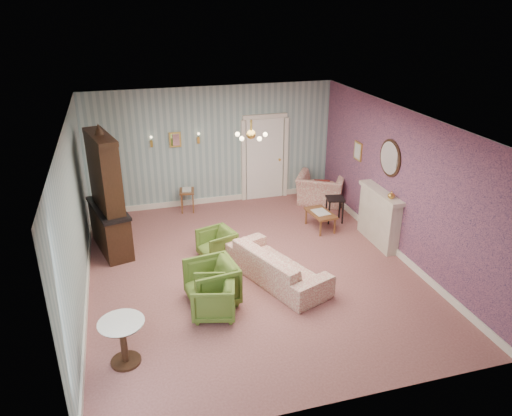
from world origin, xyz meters
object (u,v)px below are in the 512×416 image
object	(u,v)px
olive_chair_a	(213,297)
side_table_black	(334,210)
olive_chair_b	(212,281)
pedestal_table	(124,342)
fireplace	(379,217)
sofa_chintz	(277,259)
olive_chair_c	(217,243)
coffee_table	(320,220)
wingback_chair	(321,184)
dresser	(106,191)

from	to	relation	value
olive_chair_a	side_table_black	world-z (taller)	olive_chair_a
olive_chair_b	pedestal_table	bearing A→B (deg)	-59.85
olive_chair_b	fireplace	xyz separation A→B (m)	(3.78, 1.22, 0.17)
sofa_chintz	pedestal_table	bearing A→B (deg)	97.46
side_table_black	pedestal_table	size ratio (longest dim) A/B	0.83
olive_chair_c	sofa_chintz	bearing A→B (deg)	21.55
olive_chair_a	coffee_table	world-z (taller)	olive_chair_a
wingback_chair	coffee_table	xyz separation A→B (m)	(-0.59, -1.39, -0.29)
sofa_chintz	olive_chair_c	bearing A→B (deg)	17.07
coffee_table	olive_chair_c	bearing A→B (deg)	-165.08
fireplace	sofa_chintz	bearing A→B (deg)	-161.25
fireplace	pedestal_table	distance (m)	5.79
wingback_chair	pedestal_table	xyz separation A→B (m)	(-4.96, -4.70, -0.14)
coffee_table	side_table_black	xyz separation A→B (m)	(0.47, 0.28, 0.09)
olive_chair_b	wingback_chair	bearing A→B (deg)	127.63
olive_chair_a	sofa_chintz	bearing A→B (deg)	133.84
olive_chair_a	fireplace	xyz separation A→B (m)	(3.83, 1.61, 0.23)
fireplace	dresser	bearing A→B (deg)	167.19
pedestal_table	side_table_black	bearing A→B (deg)	36.59
wingback_chair	side_table_black	world-z (taller)	wingback_chair
olive_chair_a	olive_chair_c	distance (m)	1.93
coffee_table	pedestal_table	size ratio (longest dim) A/B	1.13
sofa_chintz	dresser	size ratio (longest dim) A/B	0.84
pedestal_table	coffee_table	bearing A→B (deg)	37.17
fireplace	side_table_black	distance (m)	1.32
olive_chair_b	pedestal_table	size ratio (longest dim) A/B	1.15
sofa_chintz	wingback_chair	world-z (taller)	wingback_chair
sofa_chintz	pedestal_table	size ratio (longest dim) A/B	3.05
sofa_chintz	pedestal_table	world-z (taller)	sofa_chintz
olive_chair_a	olive_chair_b	xyz separation A→B (m)	(0.05, 0.39, 0.06)
sofa_chintz	coffee_table	bearing A→B (deg)	-63.34
olive_chair_a	sofa_chintz	world-z (taller)	sofa_chintz
side_table_black	olive_chair_b	bearing A→B (deg)	-144.07
fireplace	olive_chair_c	bearing A→B (deg)	175.46
olive_chair_a	olive_chair_c	xyz separation A→B (m)	(0.44, 1.87, -0.02)
olive_chair_c	olive_chair_a	bearing A→B (deg)	-30.24
coffee_table	side_table_black	bearing A→B (deg)	30.71
olive_chair_b	olive_chair_c	bearing A→B (deg)	157.27
olive_chair_b	fireplace	size ratio (longest dim) A/B	0.58
olive_chair_b	dresser	world-z (taller)	dresser
pedestal_table	fireplace	bearing A→B (deg)	24.29
olive_chair_c	side_table_black	bearing A→B (deg)	90.68
olive_chair_c	wingback_chair	distance (m)	3.70
olive_chair_b	side_table_black	world-z (taller)	olive_chair_b
olive_chair_b	olive_chair_c	xyz separation A→B (m)	(0.39, 1.49, -0.08)
fireplace	pedestal_table	world-z (taller)	fireplace
olive_chair_a	wingback_chair	size ratio (longest dim) A/B	0.62
olive_chair_c	fireplace	distance (m)	3.41
olive_chair_c	wingback_chair	world-z (taller)	wingback_chair
olive_chair_a	pedestal_table	xyz separation A→B (m)	(-1.44, -0.77, 0.00)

